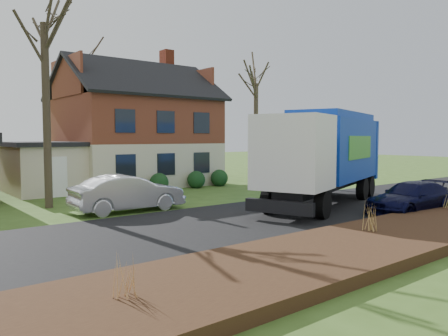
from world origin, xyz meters
TOP-DOWN VIEW (x-y plane):
  - ground at (0.00, 0.00)m, footprint 120.00×120.00m
  - road at (0.00, 0.00)m, footprint 80.00×7.00m
  - mulch_verge at (0.00, -5.30)m, footprint 80.00×3.50m
  - main_house at (1.49, 13.91)m, footprint 12.95×8.95m
  - garbage_truck at (4.68, 0.59)m, footprint 10.25×5.89m
  - silver_sedan at (-3.31, 4.48)m, footprint 4.69×1.73m
  - navy_wagon at (5.41, -3.17)m, footprint 4.55×2.13m
  - tree_front_east at (9.09, 10.08)m, footprint 3.49×3.49m
  - tree_back at (1.67, 22.59)m, footprint 3.69×3.69m
  - grass_clump_west at (-8.17, -5.25)m, footprint 0.30×0.25m
  - grass_clump_mid at (-0.03, -4.78)m, footprint 0.32×0.26m

SIDE VIEW (x-z plane):
  - ground at x=0.00m, z-range 0.00..0.00m
  - road at x=0.00m, z-range 0.00..0.02m
  - mulch_verge at x=0.00m, z-range 0.00..0.30m
  - navy_wagon at x=5.41m, z-range 0.00..1.28m
  - grass_clump_west at x=-8.17m, z-range 0.30..1.10m
  - grass_clump_mid at x=-0.03m, z-range 0.30..1.18m
  - silver_sedan at x=-3.31m, z-range 0.00..1.53m
  - garbage_truck at x=4.68m, z-range 0.33..4.59m
  - main_house at x=1.49m, z-range -0.60..8.66m
  - tree_front_east at x=9.09m, z-range 3.03..12.71m
  - tree_back at x=1.67m, z-range 3.90..15.59m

